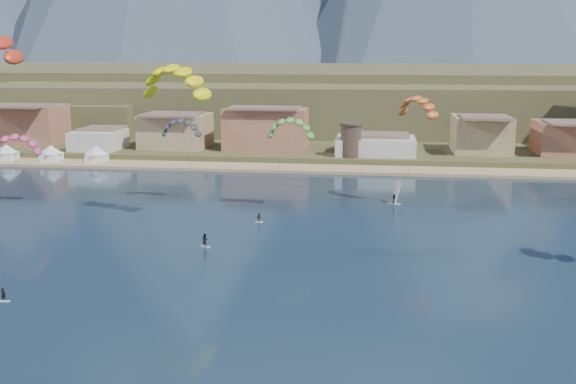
{
  "coord_description": "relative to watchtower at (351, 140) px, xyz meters",
  "views": [
    {
      "loc": [
        11.63,
        -56.35,
        28.73
      ],
      "look_at": [
        0.0,
        32.0,
        10.0
      ],
      "focal_mm": 42.93,
      "sensor_mm": 36.0,
      "label": 1
    }
  ],
  "objects": [
    {
      "name": "ground",
      "position": [
        -5.0,
        -114.0,
        -6.37
      ],
      "size": [
        2400.0,
        2400.0,
        0.0
      ],
      "primitive_type": "plane",
      "color": "black",
      "rests_on": "ground"
    },
    {
      "name": "beach",
      "position": [
        -5.0,
        -8.0,
        -6.12
      ],
      "size": [
        2200.0,
        12.0,
        0.9
      ],
      "color": "tan",
      "rests_on": "ground"
    },
    {
      "name": "land",
      "position": [
        -5.0,
        446.0,
        -6.37
      ],
      "size": [
        2200.0,
        900.0,
        4.0
      ],
      "color": "#4E462A",
      "rests_on": "ground"
    },
    {
      "name": "foothills",
      "position": [
        17.39,
        118.47,
        2.71
      ],
      "size": [
        940.0,
        210.0,
        18.0
      ],
      "color": "brown",
      "rests_on": "ground"
    },
    {
      "name": "town",
      "position": [
        -45.0,
        8.0,
        1.63
      ],
      "size": [
        400.0,
        24.0,
        12.0
      ],
      "color": "silver",
      "rests_on": "ground"
    },
    {
      "name": "watchtower",
      "position": [
        0.0,
        0.0,
        0.0
      ],
      "size": [
        5.82,
        5.82,
        8.6
      ],
      "color": "#47382D",
      "rests_on": "ground"
    },
    {
      "name": "beach_tents",
      "position": [
        -81.25,
        -8.0,
        -2.66
      ],
      "size": [
        43.4,
        6.4,
        5.0
      ],
      "color": "white",
      "rests_on": "ground"
    },
    {
      "name": "kitesurfer_yellow",
      "position": [
        -25.58,
        -62.97,
        17.8
      ],
      "size": [
        15.12,
        17.77,
        28.53
      ],
      "color": "silver",
      "rests_on": "ground"
    },
    {
      "name": "kitesurfer_green",
      "position": [
        -8.65,
        -51.45,
        9.02
      ],
      "size": [
        9.26,
        10.69,
        18.31
      ],
      "color": "silver",
      "rests_on": "ground"
    },
    {
      "name": "distant_kite_pink",
      "position": [
        -58.59,
        -53.96,
        5.72
      ],
      "size": [
        9.82,
        7.09,
        15.46
      ],
      "color": "#262626",
      "rests_on": "ground"
    },
    {
      "name": "distant_kite_dark",
      "position": [
        -29.52,
        -47.2,
        8.45
      ],
      "size": [
        7.93,
        5.65,
        17.57
      ],
      "color": "#262626",
      "rests_on": "ground"
    },
    {
      "name": "distant_kite_orange",
      "position": [
        13.59,
        -44.47,
        12.61
      ],
      "size": [
        8.56,
        8.72,
        21.72
      ],
      "color": "#262626",
      "rests_on": "ground"
    },
    {
      "name": "windsurfer",
      "position": [
        10.08,
        -42.99,
        -5.0
      ],
      "size": [
        2.55,
        2.79,
        4.33
      ],
      "color": "silver",
      "rests_on": "ground"
    }
  ]
}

